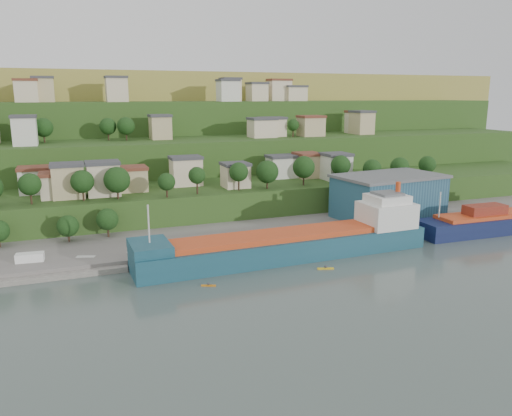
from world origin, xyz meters
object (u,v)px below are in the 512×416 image
caravan (30,259)px  kayak_orange (208,285)px  warehouse (389,196)px  cargo_ship_near (295,245)px

caravan → kayak_orange: bearing=-29.3°
warehouse → caravan: 97.66m
cargo_ship_near → kayak_orange: cargo_ship_near is taller
cargo_ship_near → kayak_orange: 26.70m
cargo_ship_near → warehouse: cargo_ship_near is taller
caravan → kayak_orange: caravan is taller
caravan → cargo_ship_near: bearing=-7.0°
warehouse → caravan: warehouse is taller
kayak_orange → cargo_ship_near: bearing=46.0°
warehouse → kayak_orange: size_ratio=11.18×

